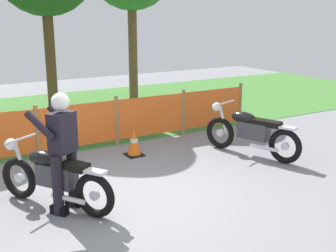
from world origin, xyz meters
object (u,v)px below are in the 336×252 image
object	(u,v)px
motorcycle_lead	(251,132)
traffic_cone	(134,143)
motorcycle_trailing	(53,177)
rider_trailing	(62,148)

from	to	relation	value
motorcycle_lead	traffic_cone	world-z (taller)	motorcycle_lead
traffic_cone	motorcycle_trailing	bearing A→B (deg)	-143.05
motorcycle_trailing	rider_trailing	world-z (taller)	rider_trailing
motorcycle_trailing	motorcycle_lead	bearing A→B (deg)	-117.00
traffic_cone	rider_trailing	bearing A→B (deg)	-138.62
motorcycle_lead	rider_trailing	bearing A→B (deg)	78.61
rider_trailing	traffic_cone	distance (m)	2.61
motorcycle_trailing	traffic_cone	size ratio (longest dim) A/B	3.33
motorcycle_lead	traffic_cone	size ratio (longest dim) A/B	3.77
motorcycle_lead	traffic_cone	distance (m)	2.27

